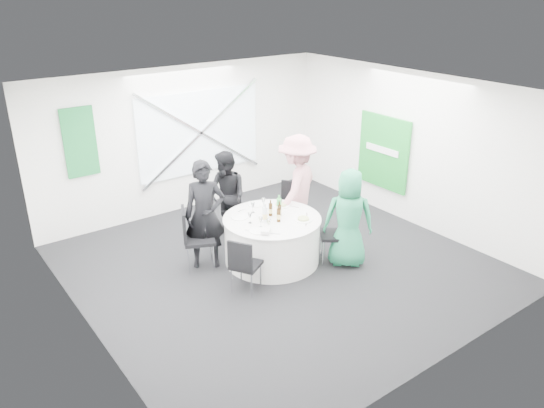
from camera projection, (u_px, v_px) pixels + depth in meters
floor at (279, 265)px, 8.51m from camera, size 6.00×6.00×0.00m
ceiling at (280, 90)px, 7.42m from camera, size 6.00×6.00×0.00m
wall_back at (186, 139)px, 10.19m from camera, size 6.00×0.00×6.00m
wall_front at (447, 262)px, 5.75m from camera, size 6.00×0.00×6.00m
wall_left at (80, 237)px, 6.32m from camera, size 0.00×6.00×6.00m
wall_right at (411, 149)px, 9.61m from camera, size 0.00×6.00×6.00m
window_panel at (200, 132)px, 10.28m from camera, size 2.60×0.03×1.60m
window_brace_a at (201, 133)px, 10.25m from camera, size 2.63×0.05×1.84m
window_brace_b at (201, 133)px, 10.25m from camera, size 2.63×0.05×1.84m
green_banner at (80, 142)px, 8.94m from camera, size 0.55×0.04×1.20m
green_sign at (383, 152)px, 10.10m from camera, size 0.05×1.20×1.40m
banquet_table at (272, 239)px, 8.51m from camera, size 1.56×1.56×0.76m
chair_back at (234, 204)px, 9.42m from camera, size 0.45×0.46×0.93m
chair_back_left at (193, 234)px, 8.19m from camera, size 0.62×0.62×1.02m
chair_back_right at (291, 205)px, 9.34m from camera, size 0.62×0.61×0.97m
chair_front_right at (340, 230)px, 8.43m from camera, size 0.61×0.61×0.96m
chair_front_left at (243, 262)px, 7.57m from camera, size 0.55×0.54×0.87m
person_man_back_left at (205, 215)px, 8.20m from camera, size 0.76×0.67×1.75m
person_man_back at (227, 196)px, 9.13m from camera, size 0.50×0.81×1.58m
person_woman_pink at (297, 187)px, 9.18m from camera, size 1.31×1.06×1.84m
person_woman_green at (349, 218)px, 8.26m from camera, size 0.92×0.89×1.59m
plate_back at (256, 204)px, 8.86m from camera, size 0.27×0.27×0.01m
plate_back_left at (239, 217)px, 8.38m from camera, size 0.27×0.27×0.01m
plate_back_right at (281, 205)px, 8.81m from camera, size 0.28×0.28×0.04m
plate_front_right at (303, 219)px, 8.28m from camera, size 0.28×0.28×0.04m
plate_front_left at (258, 231)px, 7.91m from camera, size 0.25×0.25×0.01m
napkin at (266, 231)px, 7.85m from camera, size 0.22×0.22×0.05m
beer_bottle_a at (265, 213)px, 8.30m from camera, size 0.06×0.06×0.25m
beer_bottle_b at (271, 210)px, 8.41m from camera, size 0.06×0.06×0.27m
beer_bottle_c at (279, 210)px, 8.42m from camera, size 0.06×0.06×0.24m
beer_bottle_d at (279, 215)px, 8.20m from camera, size 0.06×0.06×0.28m
green_water_bottle at (279, 207)px, 8.44m from camera, size 0.08×0.08×0.33m
clear_water_bottle at (265, 215)px, 8.17m from camera, size 0.08×0.08×0.31m
wine_glass_a at (250, 215)px, 8.15m from camera, size 0.07×0.07×0.17m
wine_glass_b at (269, 222)px, 7.92m from camera, size 0.07×0.07×0.17m
wine_glass_c at (253, 205)px, 8.52m from camera, size 0.07×0.07×0.17m
wine_glass_d at (280, 203)px, 8.60m from camera, size 0.07×0.07×0.17m
wine_glass_e at (263, 201)px, 8.69m from camera, size 0.07×0.07×0.17m
wine_glass_f at (261, 220)px, 8.00m from camera, size 0.07×0.07×0.17m
fork_a at (260, 204)px, 8.86m from camera, size 0.15×0.02×0.01m
knife_a at (242, 210)px, 8.63m from camera, size 0.15×0.03×0.01m
fork_b at (249, 231)px, 7.93m from camera, size 0.10×0.13×0.01m
knife_b at (275, 234)px, 7.84m from camera, size 0.11×0.12×0.01m
fork_c at (306, 224)px, 8.15m from camera, size 0.11×0.12×0.01m
knife_c at (307, 214)px, 8.49m from camera, size 0.11×0.12×0.01m
fork_d at (295, 207)px, 8.77m from camera, size 0.09×0.14×0.01m
knife_d at (279, 204)px, 8.88m from camera, size 0.08×0.14×0.01m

